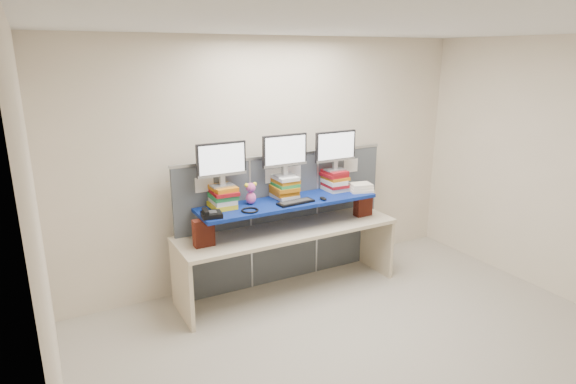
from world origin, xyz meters
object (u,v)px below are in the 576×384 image
desk (288,241)px  keyboard (296,202)px  monitor_center (285,153)px  monitor_right (335,148)px  blue_board (288,202)px  monitor_left (222,162)px  desk_phone (211,214)px

desk → keyboard: 0.49m
monitor_center → monitor_right: 0.66m
desk → keyboard: size_ratio=5.86×
blue_board → keyboard: bearing=-77.1°
monitor_center → monitor_right: size_ratio=1.00×
monitor_center → monitor_left: bearing=-180.0°
monitor_left → desk_phone: 0.56m
desk → desk_phone: 1.05m
monitor_right → desk_phone: bearing=-171.7°
monitor_right → monitor_left: bearing=-180.0°
keyboard → desk_phone: size_ratio=1.96×
desk → monitor_left: 1.19m
monitor_right → monitor_center: bearing=180.0°
monitor_right → desk_phone: 1.69m
blue_board → monitor_right: (0.68, 0.12, 0.51)m
monitor_right → keyboard: size_ratio=1.23×
desk → desk_phone: (-0.92, -0.12, 0.49)m
desk_phone → monitor_right: bearing=17.2°
monitor_left → monitor_center: size_ratio=1.00×
monitor_left → desk_phone: bearing=-133.2°
desk → monitor_right: (0.68, 0.12, 0.96)m
blue_board → desk_phone: size_ratio=9.24×
desk → monitor_center: bearing=77.4°
desk → monitor_right: 1.18m
blue_board → desk_phone: bearing=-172.9°
blue_board → monitor_center: size_ratio=3.83×
desk → monitor_left: monitor_left is taller
desk_phone → desk: bearing=16.0°
monitor_right → keyboard: monitor_right is taller
keyboard → monitor_center: bearing=85.1°
monitor_left → monitor_right: (1.39, 0.01, 0.01)m
desk → monitor_left: size_ratio=4.76×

